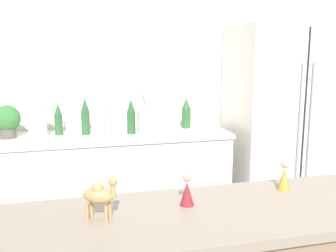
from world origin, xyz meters
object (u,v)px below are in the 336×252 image
(wise_man_figurine_crimson, at_px, (187,191))
(paper_towel_roll, at_px, (39,120))
(back_bottle_3, at_px, (143,114))
(back_bottle_5, at_px, (58,119))
(potted_plant, at_px, (7,120))
(back_bottle_0, at_px, (186,113))
(back_bottle_6, at_px, (143,116))
(refrigerator, at_px, (282,125))
(camel_figurine, at_px, (100,195))
(back_bottle_2, at_px, (85,117))
(back_bottle_1, at_px, (131,117))
(wise_man_figurine_blue, at_px, (284,177))
(back_bottle_4, at_px, (108,121))

(wise_man_figurine_crimson, bearing_deg, paper_towel_roll, 110.10)
(back_bottle_3, distance_m, back_bottle_5, 0.70)
(potted_plant, xyz_separation_m, back_bottle_0, (1.49, 0.06, -0.01))
(potted_plant, relative_size, back_bottle_0, 0.93)
(back_bottle_6, bearing_deg, refrigerator, 1.49)
(paper_towel_roll, bearing_deg, camel_figurine, -79.73)
(back_bottle_2, relative_size, back_bottle_5, 1.16)
(back_bottle_6, distance_m, wise_man_figurine_crimson, 1.74)
(back_bottle_0, xyz_separation_m, back_bottle_1, (-0.52, -0.13, 0.01))
(potted_plant, distance_m, back_bottle_2, 0.60)
(paper_towel_roll, xyz_separation_m, wise_man_figurine_blue, (1.10, -1.75, 0.00))
(back_bottle_2, height_order, back_bottle_5, back_bottle_2)
(paper_towel_roll, height_order, camel_figurine, paper_towel_roll)
(back_bottle_0, bearing_deg, potted_plant, -177.72)
(back_bottle_5, bearing_deg, camel_figurine, -84.34)
(refrigerator, xyz_separation_m, back_bottle_6, (-1.31, -0.03, 0.15))
(back_bottle_4, bearing_deg, camel_figurine, -96.27)
(paper_towel_roll, relative_size, back_bottle_6, 0.86)
(back_bottle_6, bearing_deg, back_bottle_2, 167.17)
(back_bottle_2, relative_size, back_bottle_3, 0.98)
(back_bottle_6, relative_size, wise_man_figurine_blue, 2.49)
(back_bottle_3, relative_size, back_bottle_6, 0.99)
(paper_towel_roll, bearing_deg, back_bottle_5, 27.78)
(back_bottle_0, distance_m, back_bottle_4, 0.72)
(paper_towel_roll, height_order, back_bottle_1, back_bottle_1)
(back_bottle_3, height_order, wise_man_figurine_blue, back_bottle_3)
(back_bottle_0, height_order, back_bottle_3, back_bottle_3)
(back_bottle_1, height_order, camel_figurine, back_bottle_1)
(back_bottle_1, bearing_deg, camel_figurine, -102.14)
(potted_plant, relative_size, back_bottle_1, 0.88)
(back_bottle_5, bearing_deg, back_bottle_2, -10.89)
(back_bottle_4, height_order, wise_man_figurine_blue, back_bottle_4)
(back_bottle_2, height_order, back_bottle_3, back_bottle_3)
(back_bottle_5, height_order, wise_man_figurine_crimson, back_bottle_5)
(refrigerator, xyz_separation_m, back_bottle_4, (-1.60, 0.03, 0.10))
(back_bottle_1, xyz_separation_m, back_bottle_2, (-0.37, 0.06, 0.01))
(back_bottle_1, distance_m, wise_man_figurine_blue, 1.76)
(refrigerator, relative_size, wise_man_figurine_blue, 13.86)
(back_bottle_4, relative_size, wise_man_figurine_blue, 1.82)
(back_bottle_2, bearing_deg, wise_man_figurine_crimson, -80.72)
(back_bottle_4, relative_size, wise_man_figurine_crimson, 1.89)
(back_bottle_6, relative_size, camel_figurine, 2.06)
(back_bottle_6, bearing_deg, wise_man_figurine_blue, -80.61)
(potted_plant, xyz_separation_m, back_bottle_5, (0.39, 0.03, -0.02))
(paper_towel_roll, xyz_separation_m, back_bottle_2, (0.36, 0.03, 0.01))
(back_bottle_2, bearing_deg, paper_towel_roll, -174.47)
(back_bottle_5, bearing_deg, back_bottle_4, -12.31)
(paper_towel_roll, relative_size, back_bottle_0, 0.99)
(potted_plant, bearing_deg, back_bottle_6, -6.18)
(wise_man_figurine_blue, bearing_deg, back_bottle_1, 102.07)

